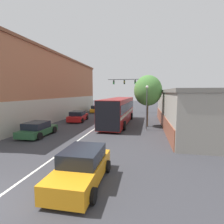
# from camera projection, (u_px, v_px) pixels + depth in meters

# --- Properties ---
(lane_center_line) EXTENTS (0.14, 45.93, 0.01)m
(lane_center_line) POSITION_uv_depth(u_px,v_px,m) (102.00, 123.00, 22.72)
(lane_center_line) COLOR silver
(lane_center_line) RESTS_ON ground_plane
(building_left_brick) EXTENTS (8.13, 29.55, 9.44)m
(building_left_brick) POSITION_uv_depth(u_px,v_px,m) (39.00, 87.00, 26.35)
(building_left_brick) COLOR #A86647
(building_left_brick) RESTS_ON ground_plane
(building_right_storefront) EXTENTS (6.53, 18.31, 4.31)m
(building_right_storefront) POSITION_uv_depth(u_px,v_px,m) (192.00, 108.00, 19.55)
(building_right_storefront) COLOR #9E998E
(building_right_storefront) RESTS_ON ground_plane
(bus) EXTENTS (3.08, 11.95, 3.25)m
(bus) POSITION_uv_depth(u_px,v_px,m) (118.00, 109.00, 22.29)
(bus) COLOR maroon
(bus) RESTS_ON ground_plane
(hatchback_foreground) EXTENTS (2.07, 4.17, 1.51)m
(hatchback_foreground) POSITION_uv_depth(u_px,v_px,m) (82.00, 167.00, 7.80)
(hatchback_foreground) COLOR orange
(hatchback_foreground) RESTS_ON ground_plane
(parked_car_left_near) EXTENTS (2.22, 4.14, 1.33)m
(parked_car_left_near) POSITION_uv_depth(u_px,v_px,m) (37.00, 129.00, 16.10)
(parked_car_left_near) COLOR #285633
(parked_car_left_near) RESTS_ON ground_plane
(parked_car_left_mid) EXTENTS (2.48, 4.56, 1.41)m
(parked_car_left_mid) POSITION_uv_depth(u_px,v_px,m) (78.00, 116.00, 24.38)
(parked_car_left_mid) COLOR red
(parked_car_left_mid) RESTS_ON ground_plane
(parked_car_left_far) EXTENTS (2.35, 4.37, 1.37)m
(parked_car_left_far) POSITION_uv_depth(u_px,v_px,m) (96.00, 109.00, 35.13)
(parked_car_left_far) COLOR orange
(parked_car_left_far) RESTS_ON ground_plane
(traffic_signal_gantry) EXTENTS (7.82, 0.36, 6.83)m
(traffic_signal_gantry) POSITION_uv_depth(u_px,v_px,m) (134.00, 87.00, 34.17)
(traffic_signal_gantry) COLOR #333338
(traffic_signal_gantry) RESTS_ON ground_plane
(street_lamp) EXTENTS (0.30, 0.30, 4.73)m
(street_lamp) POSITION_uv_depth(u_px,v_px,m) (147.00, 106.00, 18.36)
(street_lamp) COLOR #47474C
(street_lamp) RESTS_ON ground_plane
(street_tree_near) EXTENTS (3.20, 2.88, 5.99)m
(street_tree_near) POSITION_uv_depth(u_px,v_px,m) (148.00, 91.00, 20.17)
(street_tree_near) COLOR brown
(street_tree_near) RESTS_ON ground_plane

